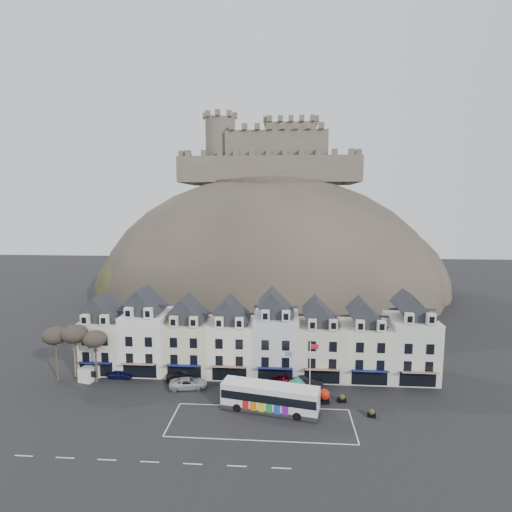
{
  "coord_description": "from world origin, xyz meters",
  "views": [
    {
      "loc": [
        4.64,
        -43.82,
        26.3
      ],
      "look_at": [
        -0.31,
        24.0,
        17.29
      ],
      "focal_mm": 28.0,
      "sensor_mm": 36.0,
      "label": 1
    }
  ],
  "objects": [
    {
      "name": "ground",
      "position": [
        0.0,
        0.0,
        0.0
      ],
      "size": [
        300.0,
        300.0,
        0.0
      ],
      "primitive_type": "plane",
      "color": "black",
      "rests_on": "ground"
    },
    {
      "name": "coach_bay_markings",
      "position": [
        2.0,
        1.25,
        0.0
      ],
      "size": [
        22.0,
        7.5,
        0.01
      ],
      "primitive_type": "cube",
      "color": "silver",
      "rests_on": "ground"
    },
    {
      "name": "car_charcoal",
      "position": [
        8.18,
        11.4,
        0.71
      ],
      "size": [
        4.46,
        2.0,
        1.42
      ],
      "primitive_type": "imported",
      "rotation": [
        0.0,
        0.0,
        1.69
      ],
      "color": "black",
      "rests_on": "ground"
    },
    {
      "name": "planter_east",
      "position": [
        15.56,
        3.5,
        0.49
      ],
      "size": [
        1.12,
        0.77,
        1.02
      ],
      "rotation": [
        0.0,
        0.0,
        -0.28
      ],
      "color": "black",
      "rests_on": "ground"
    },
    {
      "name": "bus_shelter",
      "position": [
        6.48,
        5.72,
        3.1
      ],
      "size": [
        5.78,
        5.78,
        4.0
      ],
      "rotation": [
        0.0,
        0.0,
        0.41
      ],
      "color": "black",
      "rests_on": "ground"
    },
    {
      "name": "castle",
      "position": [
        0.51,
        75.93,
        40.19
      ],
      "size": [
        50.2,
        22.2,
        22.0
      ],
      "color": "brown",
      "rests_on": "ground"
    },
    {
      "name": "car_maroon",
      "position": [
        4.8,
        12.0,
        0.66
      ],
      "size": [
        4.16,
        2.86,
        1.31
      ],
      "primitive_type": "imported",
      "rotation": [
        0.0,
        0.0,
        1.95
      ],
      "color": "#4D040F",
      "rests_on": "ground"
    },
    {
      "name": "car_white",
      "position": [
        -0.4,
        9.87,
        0.62
      ],
      "size": [
        4.47,
        2.27,
        1.24
      ],
      "primitive_type": "imported",
      "rotation": [
        0.0,
        0.0,
        1.44
      ],
      "color": "silver",
      "rests_on": "ground"
    },
    {
      "name": "tree_left_near",
      "position": [
        -23.0,
        10.5,
        6.55
      ],
      "size": [
        3.43,
        3.43,
        7.84
      ],
      "color": "#362D22",
      "rests_on": "ground"
    },
    {
      "name": "tree_left_mid",
      "position": [
        -26.0,
        10.5,
        7.24
      ],
      "size": [
        3.78,
        3.78,
        8.64
      ],
      "color": "#362D22",
      "rests_on": "ground"
    },
    {
      "name": "planter_west",
      "position": [
        12.41,
        7.0,
        0.54
      ],
      "size": [
        1.14,
        0.78,
        1.12
      ],
      "rotation": [
        0.0,
        0.0,
        0.04
      ],
      "color": "black",
      "rests_on": "ground"
    },
    {
      "name": "white_van",
      "position": [
        -24.18,
        12.0,
        1.04
      ],
      "size": [
        3.0,
        4.9,
        2.08
      ],
      "rotation": [
        0.0,
        0.0,
        -0.24
      ],
      "color": "white",
      "rests_on": "ground"
    },
    {
      "name": "car_silver",
      "position": [
        -8.97,
        9.5,
        0.74
      ],
      "size": [
        5.63,
        3.38,
        1.49
      ],
      "primitive_type": "imported",
      "rotation": [
        0.0,
        0.0,
        1.75
      ],
      "color": "silver",
      "rests_on": "ground"
    },
    {
      "name": "townhouse_terrace",
      "position": [
        0.15,
        15.97,
        5.3
      ],
      "size": [
        54.4,
        9.35,
        11.8
      ],
      "color": "silver",
      "rests_on": "ground"
    },
    {
      "name": "flagpole",
      "position": [
        8.28,
        8.09,
        4.45
      ],
      "size": [
        1.12,
        0.23,
        7.8
      ],
      "rotation": [
        0.0,
        0.0,
        -0.15
      ],
      "color": "silver",
      "rests_on": "ground"
    },
    {
      "name": "tree_left_far",
      "position": [
        -29.0,
        10.5,
        6.9
      ],
      "size": [
        3.61,
        3.61,
        8.24
      ],
      "color": "#362D22",
      "rests_on": "ground"
    },
    {
      "name": "bus",
      "position": [
        2.93,
        4.05,
        1.94
      ],
      "size": [
        12.74,
        5.3,
        3.51
      ],
      "rotation": [
        0.0,
        0.0,
        -0.2
      ],
      "color": "#262628",
      "rests_on": "ground"
    },
    {
      "name": "red_buoy",
      "position": [
        10.0,
        6.76,
        0.96
      ],
      "size": [
        1.52,
        1.52,
        1.87
      ],
      "rotation": [
        0.0,
        0.0,
        0.13
      ],
      "color": "black",
      "rests_on": "ground"
    },
    {
      "name": "castle_hill",
      "position": [
        1.25,
        68.95,
        0.11
      ],
      "size": [
        100.0,
        76.0,
        68.0
      ],
      "color": "#37322A",
      "rests_on": "ground"
    },
    {
      "name": "car_black",
      "position": [
        -10.81,
        11.71,
        0.67
      ],
      "size": [
        4.27,
        2.41,
        1.33
      ],
      "primitive_type": "imported",
      "rotation": [
        0.0,
        0.0,
        1.83
      ],
      "color": "black",
      "rests_on": "ground"
    },
    {
      "name": "car_navy",
      "position": [
        -20.0,
        12.0,
        0.64
      ],
      "size": [
        3.81,
        1.64,
        1.28
      ],
      "primitive_type": "imported",
      "rotation": [
        0.0,
        0.0,
        1.54
      ],
      "color": "#0C0F3D",
      "rests_on": "ground"
    }
  ]
}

